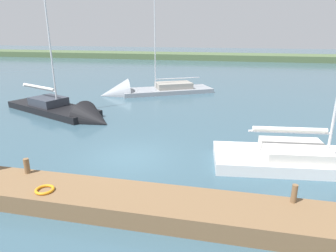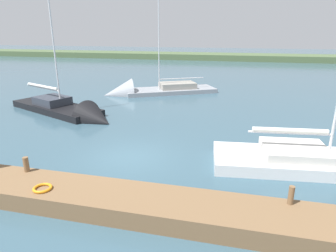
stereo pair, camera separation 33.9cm
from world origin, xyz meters
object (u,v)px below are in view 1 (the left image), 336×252
object	(u,v)px
mooring_post_near	(294,194)
life_ring_buoy	(45,190)
mooring_post_far	(27,166)
sailboat_far_left	(69,114)
sailboat_near_dock	(142,93)

from	to	relation	value
mooring_post_near	life_ring_buoy	xyz separation A→B (m)	(8.28, 1.08, -0.26)
mooring_post_near	mooring_post_far	world-z (taller)	mooring_post_near
mooring_post_near	sailboat_far_left	bearing A→B (deg)	-35.50
mooring_post_near	sailboat_far_left	xyz separation A→B (m)	(13.71, -9.78, -0.82)
mooring_post_near	mooring_post_far	size ratio (longest dim) A/B	1.05
mooring_post_far	sailboat_far_left	distance (m)	10.58
mooring_post_near	sailboat_far_left	world-z (taller)	sailboat_far_left
life_ring_buoy	sailboat_near_dock	bearing A→B (deg)	-82.65
mooring_post_far	sailboat_near_dock	size ratio (longest dim) A/B	0.05
mooring_post_far	sailboat_near_dock	bearing A→B (deg)	-86.75
mooring_post_near	sailboat_near_dock	distance (m)	21.38
mooring_post_far	life_ring_buoy	bearing A→B (deg)	143.77
sailboat_far_left	sailboat_near_dock	distance (m)	9.12
sailboat_far_left	mooring_post_near	bearing A→B (deg)	-12.31
mooring_post_far	life_ring_buoy	size ratio (longest dim) A/B	0.91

